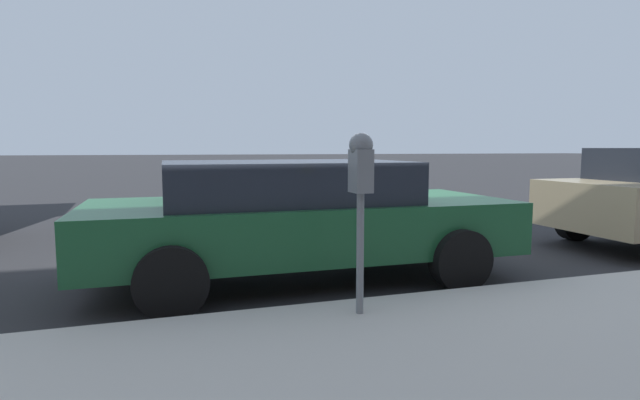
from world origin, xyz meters
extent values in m
plane|color=#2B2B2D|center=(0.00, 0.00, 0.00)|extent=(220.00, 220.00, 0.00)
cylinder|color=gray|center=(-2.57, 0.73, 0.62)|extent=(0.06, 0.06, 0.98)
cube|color=gray|center=(-2.57, 0.73, 1.28)|extent=(0.20, 0.14, 0.34)
sphere|color=gray|center=(-2.57, 0.73, 1.48)|extent=(0.19, 0.19, 0.19)
cube|color=gold|center=(-2.46, 0.73, 1.24)|extent=(0.01, 0.11, 0.12)
cube|color=black|center=(-2.46, 0.73, 1.36)|extent=(0.01, 0.10, 0.08)
cube|color=#1E5B33|center=(-0.91, 0.73, 0.60)|extent=(1.94, 4.61, 0.56)
cube|color=#232833|center=(-0.91, 0.92, 1.10)|extent=(1.69, 2.59, 0.44)
cylinder|color=black|center=(0.02, -0.70, 0.32)|extent=(0.23, 0.64, 0.64)
cylinder|color=black|center=(-1.87, -0.68, 0.32)|extent=(0.23, 0.64, 0.64)
cylinder|color=black|center=(0.05, 2.15, 0.32)|extent=(0.23, 0.64, 0.64)
cylinder|color=black|center=(-1.84, 2.17, 0.32)|extent=(0.23, 0.64, 0.64)
cylinder|color=black|center=(0.01, -4.03, 0.32)|extent=(0.23, 0.64, 0.64)
camera|label=1|loc=(-6.20, 2.24, 1.46)|focal=28.00mm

